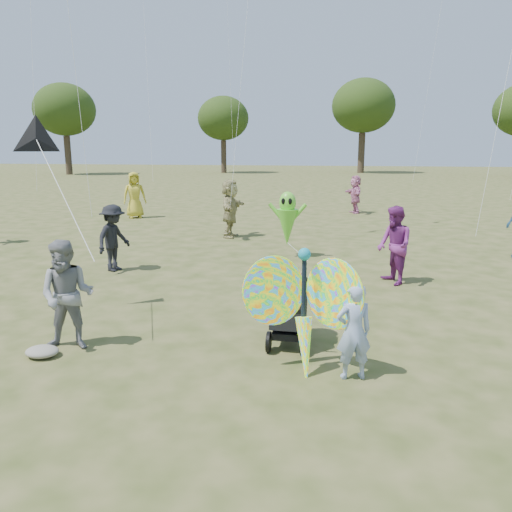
# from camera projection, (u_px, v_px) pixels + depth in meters

# --- Properties ---
(ground) EXTENTS (160.00, 160.00, 0.00)m
(ground) POSITION_uv_depth(u_px,v_px,m) (249.00, 356.00, 6.94)
(ground) COLOR #51592B
(ground) RESTS_ON ground
(child_girl) EXTENTS (0.52, 0.43, 1.23)m
(child_girl) POSITION_uv_depth(u_px,v_px,m) (354.00, 331.00, 6.16)
(child_girl) COLOR #94A7D1
(child_girl) RESTS_ON ground
(adult_man) EXTENTS (0.88, 0.75, 1.59)m
(adult_man) POSITION_uv_depth(u_px,v_px,m) (67.00, 296.00, 7.04)
(adult_man) COLOR gray
(adult_man) RESTS_ON ground
(grey_bag) EXTENTS (0.46, 0.38, 0.15)m
(grey_bag) POSITION_uv_depth(u_px,v_px,m) (42.00, 352.00, 6.91)
(grey_bag) COLOR gray
(grey_bag) RESTS_ON ground
(crowd_b) EXTENTS (0.79, 1.12, 1.57)m
(crowd_b) POSITION_uv_depth(u_px,v_px,m) (113.00, 238.00, 11.64)
(crowd_b) COLOR black
(crowd_b) RESTS_ON ground
(crowd_d) EXTENTS (0.61, 1.75, 1.87)m
(crowd_d) POSITION_uv_depth(u_px,v_px,m) (230.00, 208.00, 16.10)
(crowd_d) COLOR tan
(crowd_d) RESTS_ON ground
(crowd_e) EXTENTS (0.90, 0.99, 1.66)m
(crowd_e) POSITION_uv_depth(u_px,v_px,m) (394.00, 245.00, 10.49)
(crowd_e) COLOR #792875
(crowd_e) RESTS_ON ground
(crowd_g) EXTENTS (1.11, 0.99, 1.90)m
(crowd_g) POSITION_uv_depth(u_px,v_px,m) (134.00, 195.00, 20.60)
(crowd_g) COLOR gold
(crowd_g) RESTS_ON ground
(crowd_j) EXTENTS (0.98, 1.63, 1.68)m
(crowd_j) POSITION_uv_depth(u_px,v_px,m) (355.00, 194.00, 22.17)
(crowd_j) COLOR #C5709A
(crowd_j) RESTS_ON ground
(jogging_stroller) EXTENTS (0.53, 1.06, 1.09)m
(jogging_stroller) POSITION_uv_depth(u_px,v_px,m) (290.00, 303.00, 7.29)
(jogging_stroller) COLOR black
(jogging_stroller) RESTS_ON ground
(butterfly_kite) EXTENTS (1.74, 0.75, 1.82)m
(butterfly_kite) POSITION_uv_depth(u_px,v_px,m) (304.00, 310.00, 6.30)
(butterfly_kite) COLOR #FF2839
(butterfly_kite) RESTS_ON ground
(delta_kite_rig) EXTENTS (2.09, 1.64, 2.11)m
(delta_kite_rig) POSITION_uv_depth(u_px,v_px,m) (36.00, 140.00, 8.16)
(delta_kite_rig) COLOR black
(delta_kite_rig) RESTS_ON ground
(alien_kite) EXTENTS (1.12, 0.69, 1.74)m
(alien_kite) POSITION_uv_depth(u_px,v_px,m) (287.00, 221.00, 13.09)
(alien_kite) COLOR #62D031
(alien_kite) RESTS_ON ground
(tree_line) EXTENTS (91.78, 33.60, 10.79)m
(tree_line) POSITION_uv_depth(u_px,v_px,m) (382.00, 106.00, 47.96)
(tree_line) COLOR #3A2D21
(tree_line) RESTS_ON ground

